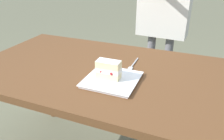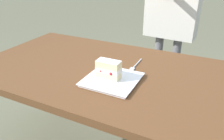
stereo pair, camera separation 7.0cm
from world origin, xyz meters
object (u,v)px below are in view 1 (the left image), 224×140
at_px(diner_person, 164,6).
at_px(cake_slice, 108,70).
at_px(dessert_plate, 112,80).
at_px(dessert_fork, 133,64).
at_px(patio_table, 104,85).

bearing_deg(diner_person, cake_slice, -95.67).
bearing_deg(diner_person, dessert_plate, -94.59).
xyz_separation_m(dessert_plate, dessert_fork, (0.04, 0.23, -0.00)).
relative_size(patio_table, dessert_fork, 8.78).
distance_m(dessert_plate, cake_slice, 0.06).
distance_m(patio_table, dessert_fork, 0.21).
bearing_deg(diner_person, patio_table, -101.94).
bearing_deg(dessert_fork, dessert_plate, -100.82).
relative_size(dessert_plate, cake_slice, 2.15).
bearing_deg(cake_slice, diner_person, 84.33).
height_order(patio_table, cake_slice, cake_slice).
bearing_deg(patio_table, dessert_fork, 38.15).
relative_size(patio_table, cake_slice, 12.31).
relative_size(cake_slice, diner_person, 0.08).
height_order(dessert_fork, diner_person, diner_person).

